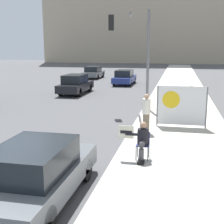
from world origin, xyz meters
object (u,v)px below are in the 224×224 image
Objects in this scene: car_on_road_nearest at (75,84)px; car_on_road_midblock at (124,77)px; jogger_on_sidewalk at (146,113)px; car_on_road_distant at (93,72)px; pedestrian_behind at (191,102)px; seated_protester at (142,140)px; traffic_light_pole at (134,44)px; parked_car_curbside at (36,173)px; protest_banner at (181,106)px.

car_on_road_nearest reaches higher than car_on_road_midblock.
car_on_road_distant is at bearing -53.74° from jogger_on_sidewalk.
pedestrian_behind is 0.40× the size of car_on_road_distant.
seated_protester is 6.37m from pedestrian_behind.
seated_protester is at bearing -71.57° from car_on_road_distant.
pedestrian_behind is at bearing -62.68° from car_on_road_distant.
jogger_on_sidewalk is at bearing 86.19° from seated_protester.
car_on_road_nearest is at bearing -42.21° from jogger_on_sidewalk.
traffic_light_pole is 13.41m from car_on_road_midblock.
car_on_road_nearest is (-6.69, 10.73, -0.19)m from jogger_on_sidewalk.
seated_protester is at bearing 54.56° from parked_car_curbside.
traffic_light_pole is 11.79m from parked_car_curbside.
parked_car_curbside is at bearing -77.25° from car_on_road_distant.
pedestrian_behind is 0.37× the size of car_on_road_midblock.
car_on_road_distant is (-7.41, 18.25, -3.11)m from traffic_light_pole.
jogger_on_sidewalk is at bearing -140.94° from protest_banner.
jogger_on_sidewalk is 3.41m from pedestrian_behind.
car_on_road_midblock is at bearing -49.47° from car_on_road_distant.
pedestrian_behind is 0.37× the size of car_on_road_nearest.
car_on_road_midblock is 7.23m from car_on_road_distant.
jogger_on_sidewalk is at bearing -77.44° from car_on_road_midblock.
jogger_on_sidewalk is 0.96× the size of pedestrian_behind.
car_on_road_nearest is 1.00× the size of car_on_road_midblock.
car_on_road_midblock is (-2.00, 24.11, 0.00)m from parked_car_curbside.
car_on_road_distant is (-8.66, 23.26, -0.23)m from jogger_on_sidewalk.
parked_car_curbside is at bearing -74.51° from car_on_road_nearest.
traffic_light_pole is at bearing 92.59° from seated_protester.
protest_banner is 5.43m from traffic_light_pole.
seated_protester is 0.29× the size of car_on_road_distant.
car_on_road_nearest is at bearing 133.58° from traffic_light_pole.
parked_car_curbside reaches higher than car_on_road_midblock.
pedestrian_behind is 0.77× the size of protest_banner.
parked_car_curbside is 30.35m from car_on_road_distant.
parked_car_curbside is at bearing -114.26° from protest_banner.
pedestrian_behind reaches higher than car_on_road_distant.
jogger_on_sidewalk is at bearing -58.07° from car_on_road_nearest.
car_on_road_distant is (-10.07, 22.11, -0.39)m from protest_banner.
car_on_road_nearest is (-4.73, 17.07, 0.04)m from parked_car_curbside.
traffic_light_pole reaches higher than parked_car_curbside.
pedestrian_behind is 0.30× the size of traffic_light_pole.
car_on_road_nearest is at bearing 5.02° from pedestrian_behind.
jogger_on_sidewalk is 0.29× the size of traffic_light_pole.
jogger_on_sidewalk is 5.91m from traffic_light_pole.
protest_banner is 0.51× the size of parked_car_curbside.
pedestrian_behind reaches higher than jogger_on_sidewalk.
jogger_on_sidewalk is 0.37× the size of parked_car_curbside.
protest_banner is 0.52× the size of car_on_road_distant.
car_on_road_midblock is (-2.71, 12.76, -3.11)m from traffic_light_pole.
jogger_on_sidewalk is 1.83m from protest_banner.
pedestrian_behind is 16.05m from car_on_road_midblock.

